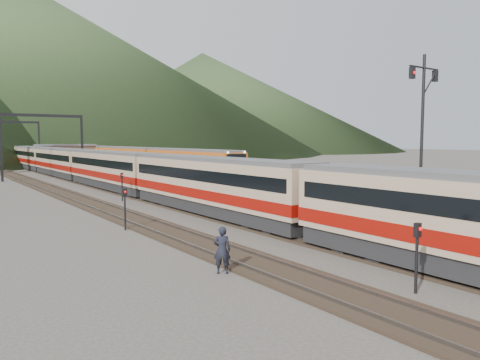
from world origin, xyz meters
TOP-DOWN VIEW (x-y plane):
  - track_main at (0.00, 40.00)m, footprint 2.60×200.00m
  - track_far at (-5.00, 40.00)m, footprint 2.60×200.00m
  - track_second at (11.50, 40.00)m, footprint 2.60×200.00m
  - platform at (5.60, 38.00)m, footprint 8.00×100.00m
  - gantry_near at (-2.85, 55.00)m, footprint 9.55×0.25m
  - gantry_far at (-2.85, 80.00)m, footprint 9.55×0.25m
  - station_shed at (5.60, 78.00)m, footprint 9.40×4.40m
  - hill_b at (30.00, 230.00)m, footprint 220.00×220.00m
  - hill_c at (110.00, 210.00)m, footprint 160.00×160.00m
  - main_train at (0.00, 39.16)m, footprint 2.75×94.31m
  - second_train at (11.50, 64.11)m, footprint 2.90×59.46m
  - signal_mast at (3.27, 7.37)m, footprint 2.20×0.24m
  - short_signal_a at (-2.80, 3.32)m, footprint 0.23×0.17m
  - short_signal_b at (-2.34, 30.23)m, footprint 0.26×0.22m
  - short_signal_c at (-6.55, 18.65)m, footprint 0.22×0.16m
  - worker at (-6.66, 8.74)m, footprint 0.76×0.70m

SIDE VIEW (x-z plane):
  - track_main at x=0.00m, z-range -0.05..0.18m
  - track_far at x=-5.00m, z-range -0.05..0.18m
  - track_second at x=11.50m, z-range -0.05..0.18m
  - platform at x=5.60m, z-range 0.00..1.00m
  - worker at x=-6.66m, z-range 0.00..1.75m
  - short_signal_a at x=-2.80m, z-range 0.33..2.60m
  - short_signal_b at x=-2.34m, z-range 0.33..2.60m
  - short_signal_c at x=-6.55m, z-range 0.33..2.60m
  - main_train at x=0.00m, z-range 0.23..3.58m
  - second_train at x=11.50m, z-range 0.23..3.77m
  - station_shed at x=5.60m, z-range 1.02..4.12m
  - gantry_near at x=-2.85m, z-range 1.59..9.59m
  - gantry_far at x=-2.85m, z-range 1.59..9.59m
  - signal_mast at x=3.27m, z-range 1.81..9.52m
  - hill_c at x=110.00m, z-range 0.00..50.00m
  - hill_b at x=30.00m, z-range 0.00..75.00m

